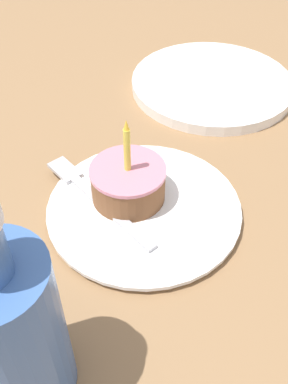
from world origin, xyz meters
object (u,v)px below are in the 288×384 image
fork (92,195)px  bottle (9,329)px  side_plate (212,84)px  cake_slice (128,182)px  plate (144,209)px

fork → bottle: bearing=134.8°
bottle → side_plate: bottle is taller
fork → side_plate: (0.12, -0.29, -0.01)m
fork → side_plate: size_ratio=0.74×
bottle → fork: bearing=-45.2°
cake_slice → fork: cake_slice is taller
side_plate → plate: bearing=123.2°
plate → cake_slice: 0.04m
bottle → side_plate: size_ratio=0.83×
cake_slice → bottle: size_ratio=0.51×
fork → side_plate: bearing=-68.3°
plate → side_plate: (0.16, -0.25, 0.00)m
plate → cake_slice: size_ratio=2.07×
fork → bottle: 0.23m
plate → cake_slice: (0.02, 0.01, 0.03)m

